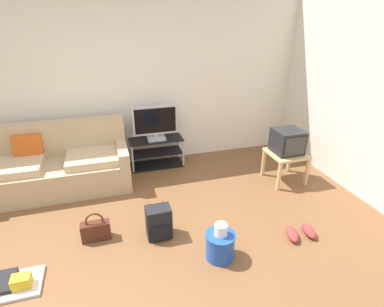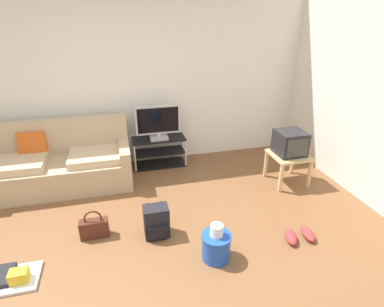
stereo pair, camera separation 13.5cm
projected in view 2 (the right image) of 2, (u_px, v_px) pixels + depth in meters
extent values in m
cube|color=brown|center=(135.00, 268.00, 2.97)|extent=(9.00, 9.80, 0.02)
cube|color=silver|center=(115.00, 80.00, 4.56)|extent=(9.00, 0.10, 2.70)
cube|color=silver|center=(366.00, 93.00, 3.82)|extent=(0.10, 3.60, 2.70)
cube|color=tan|center=(61.00, 174.00, 4.30)|extent=(1.94, 0.85, 0.39)
cube|color=tan|center=(59.00, 136.00, 4.40)|extent=(1.94, 0.20, 0.50)
cube|color=tan|center=(124.00, 149.00, 4.38)|extent=(0.14, 0.85, 0.18)
cube|color=#CBAF89|center=(15.00, 164.00, 4.03)|extent=(0.77, 0.59, 0.10)
cube|color=#CBAF89|center=(98.00, 156.00, 4.26)|extent=(0.77, 0.59, 0.10)
cube|color=#CC561E|center=(33.00, 145.00, 4.24)|extent=(0.36, 0.17, 0.37)
cube|color=black|center=(159.00, 139.00, 4.81)|extent=(0.83, 0.36, 0.02)
cube|color=black|center=(159.00, 152.00, 4.90)|extent=(0.80, 0.35, 0.02)
cube|color=black|center=(160.00, 164.00, 4.99)|extent=(0.83, 0.36, 0.02)
cylinder|color=#B7B7BC|center=(135.00, 159.00, 4.66)|extent=(0.03, 0.03, 0.46)
cylinder|color=#B7B7BC|center=(186.00, 153.00, 4.84)|extent=(0.03, 0.03, 0.46)
cylinder|color=#B7B7BC|center=(133.00, 150.00, 4.95)|extent=(0.03, 0.03, 0.46)
cylinder|color=#B7B7BC|center=(181.00, 145.00, 5.13)|extent=(0.03, 0.03, 0.46)
cube|color=#B2B2B7|center=(159.00, 137.00, 4.77)|extent=(0.28, 0.22, 0.05)
cube|color=#B2B2B7|center=(159.00, 135.00, 4.75)|extent=(0.05, 0.04, 0.04)
cube|color=#B2B2B7|center=(158.00, 120.00, 4.65)|extent=(0.69, 0.04, 0.45)
cube|color=black|center=(158.00, 120.00, 4.63)|extent=(0.63, 0.01, 0.39)
cube|color=tan|center=(289.00, 155.00, 4.31)|extent=(0.51, 0.51, 0.03)
cube|color=tan|center=(281.00, 178.00, 4.16)|extent=(0.04, 0.04, 0.41)
cube|color=tan|center=(310.00, 174.00, 4.26)|extent=(0.04, 0.04, 0.41)
cube|color=tan|center=(266.00, 164.00, 4.55)|extent=(0.04, 0.04, 0.41)
cube|color=tan|center=(292.00, 161.00, 4.65)|extent=(0.04, 0.04, 0.41)
cube|color=#232326|center=(290.00, 143.00, 4.26)|extent=(0.38, 0.37, 0.33)
cube|color=#333833|center=(298.00, 148.00, 4.09)|extent=(0.31, 0.01, 0.26)
cube|color=black|center=(156.00, 221.00, 3.34)|extent=(0.27, 0.19, 0.36)
cube|color=black|center=(158.00, 232.00, 3.27)|extent=(0.21, 0.04, 0.16)
cylinder|color=black|center=(148.00, 215.00, 3.42)|extent=(0.04, 0.04, 0.29)
cylinder|color=black|center=(161.00, 213.00, 3.45)|extent=(0.04, 0.04, 0.29)
cube|color=#4C2319|center=(94.00, 228.00, 3.34)|extent=(0.31, 0.12, 0.21)
torus|color=#4C2319|center=(93.00, 218.00, 3.29)|extent=(0.19, 0.02, 0.19)
cylinder|color=blue|center=(216.00, 246.00, 3.03)|extent=(0.29, 0.29, 0.28)
cylinder|color=blue|center=(216.00, 236.00, 2.98)|extent=(0.30, 0.30, 0.02)
cylinder|color=white|center=(217.00, 231.00, 2.95)|extent=(0.13, 0.13, 0.14)
ellipsoid|color=#993333|center=(291.00, 237.00, 3.31)|extent=(0.19, 0.29, 0.09)
ellipsoid|color=#993333|center=(308.00, 234.00, 3.36)|extent=(0.16, 0.28, 0.09)
cube|color=silver|center=(11.00, 280.00, 2.81)|extent=(0.49, 0.36, 0.03)
cube|color=gold|center=(19.00, 276.00, 2.76)|extent=(0.16, 0.12, 0.11)
cube|color=black|center=(0.00, 276.00, 2.81)|extent=(0.22, 0.28, 0.04)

